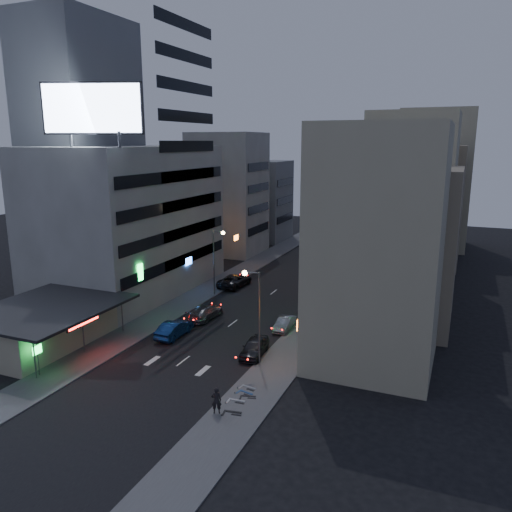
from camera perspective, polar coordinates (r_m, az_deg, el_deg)
The scene contains 29 objects.
ground at distance 41.54m, azimuth -11.25°, elevation -13.83°, with size 180.00×180.00×0.00m, color black.
sidewalk_left at distance 69.68m, azimuth -2.96°, elevation -2.45°, with size 4.00×120.00×0.12m, color #4C4C4F.
sidewalk_right at distance 64.59m, azimuth 9.96°, elevation -3.88°, with size 4.00×120.00×0.12m, color #4C4C4F.
food_court at distance 50.68m, azimuth -23.32°, elevation -7.23°, with size 11.00×13.00×3.88m.
white_building at distance 64.07m, azimuth -14.29°, elevation 3.98°, with size 14.00×24.00×18.00m, color #A9A9A5.
grey_tower at distance 71.41m, azimuth -19.07°, elevation 11.02°, with size 10.00×14.00×34.00m, color slate.
shophouse_near at distance 42.29m, azimuth 13.72°, elevation 0.92°, with size 10.00×11.00×20.00m, color #AEA788.
shophouse_mid at distance 53.80m, azimuth 16.14°, elevation 1.13°, with size 11.00×12.00×16.00m, color gray.
shophouse_far at distance 66.17m, azimuth 17.27°, elevation 5.82°, with size 10.00×14.00×22.00m, color #AEA788.
far_left_a at distance 84.39m, azimuth -3.21°, elevation 7.11°, with size 11.00×10.00×20.00m, color #A9A9A5.
far_left_b at distance 96.63m, azimuth -0.06°, elevation 6.38°, with size 12.00×10.00×15.00m, color slate.
far_right_a at distance 81.20m, azimuth 18.63°, elevation 5.52°, with size 11.00×12.00×18.00m, color gray.
far_right_b at distance 94.81m, azimuth 19.76°, elevation 8.24°, with size 12.00×12.00×24.00m, color #AEA788.
billboard at distance 53.12m, azimuth -18.20°, elevation 15.69°, with size 9.52×3.75×6.20m.
street_lamp_right_near at distance 41.71m, azimuth -0.14°, elevation -5.47°, with size 1.60×0.44×8.02m.
street_lamp_left at distance 60.54m, azimuth -4.52°, elevation 0.33°, with size 1.60×0.44×8.02m.
street_lamp_right_far at distance 73.30m, azimuth 10.30°, elevation 2.38°, with size 1.60×0.44×8.02m.
parked_car_right_near at distance 44.86m, azimuth -0.18°, elevation -10.38°, with size 1.83×4.55×1.55m, color #242428.
parked_car_right_mid at distance 50.79m, azimuth 3.28°, elevation -7.72°, with size 1.35×3.86×1.27m, color gray.
parked_car_left at distance 65.37m, azimuth -2.44°, elevation -2.80°, with size 2.71×5.88×1.63m, color #25262A.
parked_car_right_far at distance 66.57m, azimuth 8.30°, elevation -2.80°, with size 1.78×4.38×1.27m, color gray.
road_car_blue at distance 49.58m, azimuth -9.32°, elevation -8.22°, with size 1.67×4.78×1.58m, color navy.
road_car_silver at distance 53.93m, azimuth -5.85°, elevation -6.39°, with size 2.10×5.18×1.50m, color gray.
person at distance 35.98m, azimuth -4.55°, elevation -16.11°, with size 0.71×0.46×1.94m, color black.
scooter_black_a at distance 36.15m, azimuth -1.56°, elevation -16.61°, with size 1.95×0.65×1.19m, color black, non-canonical shape.
scooter_silver_a at distance 37.50m, azimuth -1.17°, elevation -15.46°, with size 1.91×0.64×1.17m, color #B2B3BA, non-canonical shape.
scooter_blue at distance 38.39m, azimuth -0.26°, elevation -14.80°, with size 1.80×0.60×1.10m, color navy, non-canonical shape.
scooter_black_b at distance 38.17m, azimuth 0.04°, elevation -15.00°, with size 1.76×0.59×1.07m, color black, non-canonical shape.
scooter_silver_b at distance 39.14m, azimuth 0.09°, elevation -14.19°, with size 1.87×0.62×1.14m, color gray, non-canonical shape.
Camera 1 is at (21.36, -30.43, 18.54)m, focal length 35.00 mm.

